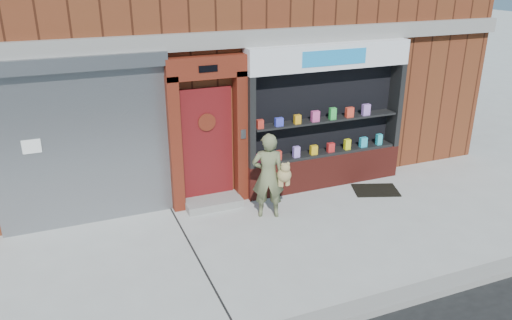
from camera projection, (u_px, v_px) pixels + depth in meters
ground at (285, 240)px, 8.58m from camera, size 80.00×80.00×0.00m
curb at (353, 312)px, 6.71m from camera, size 60.00×0.30×0.12m
shutter_bay at (81, 133)px, 8.55m from camera, size 3.10×0.30×3.04m
red_door_bay at (208, 133)px, 9.38m from camera, size 1.52×0.58×2.90m
pharmacy_bay at (325, 123)px, 10.25m from camera, size 3.50×0.41×3.00m
woman at (269, 176)px, 9.12m from camera, size 0.75×0.58×1.63m
doormat at (376, 190)px, 10.43m from camera, size 1.07×0.91×0.02m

